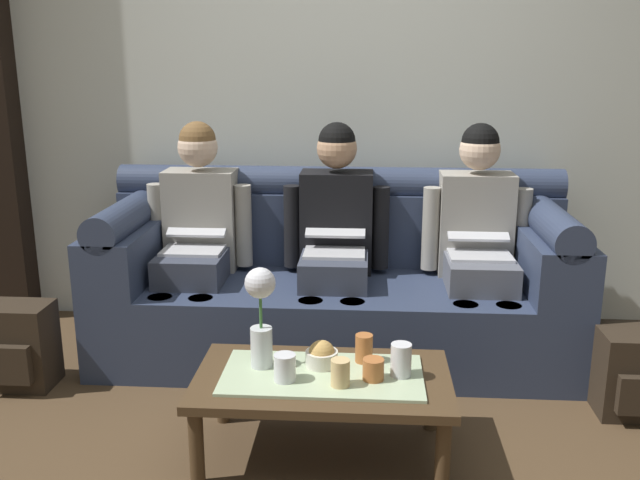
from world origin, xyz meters
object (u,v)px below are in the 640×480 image
Objects in this scene: person_middle at (336,233)px; person_right at (478,235)px; cup_near_left at (373,369)px; cup_far_center at (401,360)px; person_left at (197,230)px; cup_far_right at (340,373)px; backpack_right at (631,372)px; flower_vase at (261,310)px; coffee_table at (322,385)px; couch at (335,285)px; cup_far_left at (364,348)px; snack_bowl at (322,356)px; backpack_left at (20,347)px; cup_near_right at (285,367)px.

person_middle is 1.00× the size of person_right.
cup_far_center reaches higher than cup_near_left.
cup_far_right is at bearing -54.42° from person_left.
person_left is 1.47m from person_right.
backpack_right is (1.15, 0.49, -0.21)m from cup_near_left.
cup_far_center is (0.55, -0.05, -0.17)m from flower_vase.
person_left is 11.83× the size of cup_far_right.
coffee_table is at bearing -90.00° from person_middle.
couch is 2.44× the size of coffee_table.
cup_far_center is 1.13× the size of cup_far_left.
snack_bowl is at bearing -90.44° from couch.
person_left is 1.44m from cup_near_left.
cup_far_right is (0.07, -1.13, -0.25)m from person_middle.
person_left is at bearing 135.26° from cup_far_center.
couch is 5.91× the size of backpack_left.
person_right is 14.68× the size of cup_near_left.
backpack_left is (-2.22, -0.53, -0.46)m from person_right.
snack_bowl is at bearing -163.08° from cup_far_left.
cup_near_left is at bearing -158.50° from cup_far_center.
backpack_right is at bearing 15.44° from cup_far_left.
cup_far_left is (0.40, 0.07, -0.18)m from flower_vase.
backpack_right is at bearing 18.44° from coffee_table.
cup_near_left is 0.81× the size of cup_far_right.
cup_far_right is (0.07, -0.10, 0.10)m from coffee_table.
coffee_table is 1.42m from backpack_right.
person_left is at bearing 179.99° from person_middle.
cup_far_left is (-0.14, 0.12, -0.01)m from cup_far_center.
person_left is 2.97× the size of backpack_left.
cup_near_right is 1.01× the size of cup_far_right.
cup_near_left is at bearing -116.68° from person_right.
snack_bowl is at bearing 96.06° from coffee_table.
snack_bowl is 0.19m from cup_near_right.
person_right is at bearing -0.00° from person_left.
coffee_table is at bearing -179.23° from cup_far_center.
person_middle reaches higher than cup_far_left.
person_middle reaches higher than couch.
couch reaches higher than cup_far_left.
backpack_left is (-1.68, 0.54, -0.19)m from cup_near_left.
couch is at bearing 19.82° from backpack_left.
person_left reaches higher than coffee_table.
cup_far_center reaches higher than snack_bowl.
backpack_right is (1.48, 0.52, -0.22)m from cup_near_right.
snack_bowl is 1.25× the size of cup_far_right.
snack_bowl is at bearing 152.08° from cup_near_left.
cup_near_right is 1.58m from backpack_right.
backpack_right is at bearing 15.62° from snack_bowl.
cup_far_left is 1.70m from backpack_left.
person_middle is at bearing 89.55° from snack_bowl.
backpack_left is at bearing 162.28° from cup_near_left.
coffee_table is 12.00× the size of cup_near_left.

